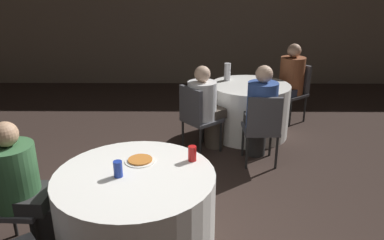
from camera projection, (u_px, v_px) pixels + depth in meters
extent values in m
cube|color=#7A6B5B|center=(180.00, 14.00, 7.38)|extent=(16.00, 0.06, 2.80)
cylinder|color=white|center=(137.00, 216.00, 2.88)|extent=(1.21, 1.21, 0.72)
cylinder|color=white|center=(249.00, 110.00, 5.19)|extent=(1.09, 1.09, 0.72)
cube|color=#47474C|center=(19.00, 205.00, 2.90)|extent=(0.42, 0.42, 0.04)
cylinder|color=black|center=(53.00, 217.00, 3.13)|extent=(0.03, 0.03, 0.40)
cylinder|color=black|center=(13.00, 216.00, 3.15)|extent=(0.03, 0.03, 0.40)
cube|color=#47474C|center=(260.00, 129.00, 4.36)|extent=(0.41, 0.41, 0.04)
cube|color=#47474C|center=(265.00, 116.00, 4.11)|extent=(0.38, 0.06, 0.42)
cylinder|color=black|center=(243.00, 141.00, 4.60)|extent=(0.03, 0.03, 0.40)
cylinder|color=black|center=(270.00, 141.00, 4.60)|extent=(0.03, 0.03, 0.40)
cylinder|color=black|center=(247.00, 153.00, 4.28)|extent=(0.03, 0.03, 0.40)
cylinder|color=black|center=(276.00, 153.00, 4.28)|extent=(0.03, 0.03, 0.40)
cube|color=#47474C|center=(202.00, 120.00, 4.66)|extent=(0.56, 0.56, 0.04)
cube|color=#47474C|center=(191.00, 105.00, 4.47)|extent=(0.28, 0.32, 0.42)
cylinder|color=black|center=(203.00, 129.00, 4.96)|extent=(0.03, 0.03, 0.40)
cylinder|color=black|center=(221.00, 137.00, 4.71)|extent=(0.03, 0.03, 0.40)
cylinder|color=black|center=(183.00, 135.00, 4.76)|extent=(0.03, 0.03, 0.40)
cylinder|color=black|center=(200.00, 144.00, 4.51)|extent=(0.03, 0.03, 0.40)
cube|color=#47474C|center=(290.00, 95.00, 5.65)|extent=(0.56, 0.56, 0.04)
cube|color=#47474C|center=(299.00, 78.00, 5.67)|extent=(0.27, 0.33, 0.42)
cylinder|color=black|center=(290.00, 114.00, 5.51)|extent=(0.03, 0.03, 0.40)
cylinder|color=black|center=(273.00, 108.00, 5.76)|extent=(0.03, 0.03, 0.40)
cylinder|color=black|center=(305.00, 109.00, 5.70)|extent=(0.03, 0.03, 0.40)
cylinder|color=black|center=(287.00, 104.00, 5.95)|extent=(0.03, 0.03, 0.40)
cylinder|color=#4C4238|center=(214.00, 130.00, 4.86)|extent=(0.24, 0.24, 0.44)
cube|color=#4C4238|center=(209.00, 113.00, 4.70)|extent=(0.46, 0.47, 0.12)
cylinder|color=white|center=(202.00, 100.00, 4.56)|extent=(0.36, 0.36, 0.47)
sphere|color=#DBB293|center=(202.00, 74.00, 4.45)|extent=(0.20, 0.20, 0.20)
cylinder|color=#282828|center=(256.00, 138.00, 4.64)|extent=(0.24, 0.24, 0.44)
cube|color=#282828|center=(259.00, 120.00, 4.44)|extent=(0.33, 0.33, 0.12)
cylinder|color=#33519E|center=(262.00, 106.00, 4.26)|extent=(0.34, 0.34, 0.54)
sphere|color=#DBB293|center=(264.00, 74.00, 4.13)|extent=(0.19, 0.19, 0.19)
cylinder|color=#33384C|center=(279.00, 110.00, 5.60)|extent=(0.24, 0.24, 0.44)
cube|color=#33384C|center=(286.00, 91.00, 5.57)|extent=(0.46, 0.47, 0.12)
cylinder|color=brown|center=(292.00, 76.00, 5.55)|extent=(0.36, 0.36, 0.55)
sphere|color=tan|center=(294.00, 51.00, 5.41)|extent=(0.20, 0.20, 0.20)
cylinder|color=#282828|center=(50.00, 228.00, 2.97)|extent=(0.24, 0.24, 0.44)
cube|color=#282828|center=(31.00, 198.00, 2.87)|extent=(0.33, 0.36, 0.12)
cylinder|color=#38663D|center=(13.00, 176.00, 2.81)|extent=(0.37, 0.37, 0.49)
sphere|color=tan|center=(5.00, 134.00, 2.69)|extent=(0.19, 0.19, 0.19)
cylinder|color=white|center=(140.00, 161.00, 2.96)|extent=(0.24, 0.24, 0.01)
cylinder|color=orange|center=(140.00, 160.00, 2.95)|extent=(0.19, 0.19, 0.01)
cylinder|color=#1E38A5|center=(118.00, 169.00, 2.71)|extent=(0.07, 0.07, 0.12)
cylinder|color=red|center=(192.00, 153.00, 2.95)|extent=(0.07, 0.07, 0.12)
cylinder|color=white|center=(227.00, 72.00, 5.24)|extent=(0.09, 0.09, 0.24)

